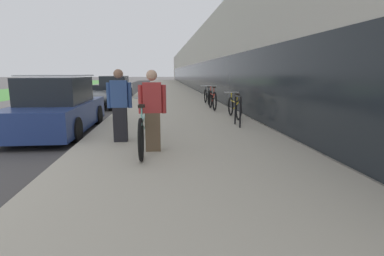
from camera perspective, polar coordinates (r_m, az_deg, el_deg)
The scene contains 13 objects.
sidewalk_slab at distance 25.29m, azimuth -4.66°, elevation 6.98°, with size 4.71×70.00×0.14m.
storefront_facade at distance 34.18m, azimuth 7.71°, elevation 11.82°, with size 10.01×70.00×4.90m.
lawn_strip at distance 31.68m, azimuth -28.56°, elevation 6.36°, with size 6.17×70.00×0.03m.
tandem_bicycle at distance 6.12m, azimuth -9.08°, elevation 0.17°, with size 0.52×2.85×0.93m.
person_rider at distance 5.69m, azimuth -7.53°, elevation 3.26°, with size 0.52×0.20×1.53m.
person_bystander at distance 6.61m, azimuth -13.62°, elevation 4.15°, with size 0.53×0.21×1.55m.
bike_rack_hoop at distance 8.46m, azimuth 8.72°, elevation 3.85°, with size 0.05×0.60×0.84m.
cruiser_bike_nearest at distance 9.99m, azimuth 8.08°, elevation 3.96°, with size 0.52×1.72×0.83m.
cruiser_bike_middle at distance 12.25m, azimuth 3.91°, elevation 5.43°, with size 0.52×1.74×0.94m.
cruiser_bike_farthest at distance 14.31m, azimuth 2.92°, elevation 6.05°, with size 0.52×1.79×0.86m.
parked_sedan_curbside at distance 8.85m, azimuth -24.14°, elevation 3.44°, with size 1.76×4.21×1.57m.
vintage_roadster_curbside at distance 14.65m, azimuth -17.59°, elevation 5.44°, with size 1.85×4.00×1.03m.
parked_sedan_far at distance 19.90m, azimuth -14.45°, elevation 7.37°, with size 1.85×4.57×1.40m.
Camera 1 is at (5.22, -4.23, 1.62)m, focal length 28.00 mm.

